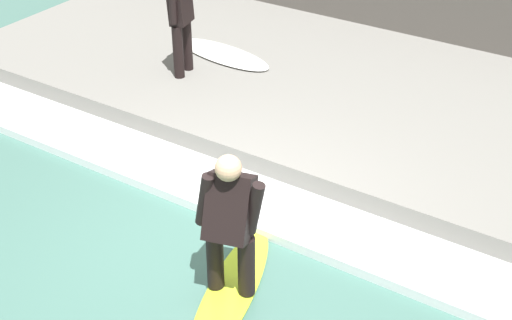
# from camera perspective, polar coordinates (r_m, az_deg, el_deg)

# --- Properties ---
(ground_plane) EXTENTS (28.00, 28.00, 0.00)m
(ground_plane) POSITION_cam_1_polar(r_m,az_deg,el_deg) (7.56, -2.89, -6.90)
(ground_plane) COLOR #426B60
(concrete_ledge) EXTENTS (4.40, 11.96, 0.35)m
(concrete_ledge) POSITION_cam_1_polar(r_m,az_deg,el_deg) (9.98, 8.52, 4.57)
(concrete_ledge) COLOR slate
(concrete_ledge) RESTS_ON ground_plane
(back_wall) EXTENTS (0.50, 12.56, 1.80)m
(back_wall) POSITION_cam_1_polar(r_m,az_deg,el_deg) (11.80, 14.03, 12.30)
(back_wall) COLOR #544F49
(back_wall) RESTS_ON ground_plane
(wave_foam_crest) EXTENTS (0.88, 11.36, 0.11)m
(wave_foam_crest) POSITION_cam_1_polar(r_m,az_deg,el_deg) (8.04, 0.34, -3.58)
(wave_foam_crest) COLOR white
(wave_foam_crest) RESTS_ON ground_plane
(surfboard_riding) EXTENTS (2.02, 0.97, 0.06)m
(surfboard_riding) POSITION_cam_1_polar(r_m,az_deg,el_deg) (7.00, -1.98, -10.40)
(surfboard_riding) COLOR #BFE02D
(surfboard_riding) RESTS_ON ground_plane
(surfer_riding) EXTENTS (0.56, 0.66, 1.51)m
(surfer_riding) POSITION_cam_1_polar(r_m,az_deg,el_deg) (6.44, -2.12, -4.77)
(surfer_riding) COLOR black
(surfer_riding) RESTS_ON surfboard_riding
(surfer_waiting_near) EXTENTS (0.51, 0.31, 1.52)m
(surfer_waiting_near) POSITION_cam_1_polar(r_m,az_deg,el_deg) (10.02, -6.04, 11.38)
(surfer_waiting_near) COLOR black
(surfer_waiting_near) RESTS_ON concrete_ledge
(surfboard_waiting_near) EXTENTS (0.82, 1.77, 0.06)m
(surfboard_waiting_near) POSITION_cam_1_polar(r_m,az_deg,el_deg) (10.83, -2.58, 8.46)
(surfboard_waiting_near) COLOR white
(surfboard_waiting_near) RESTS_ON concrete_ledge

